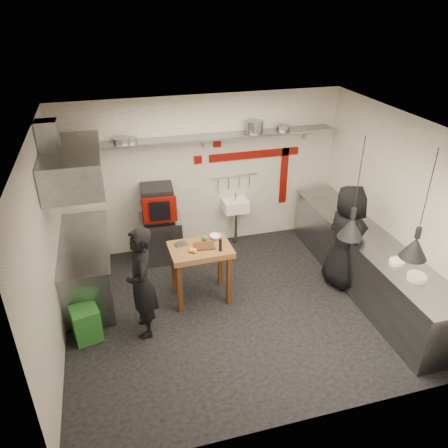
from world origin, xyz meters
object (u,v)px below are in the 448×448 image
object	(u,v)px
combi_oven	(158,202)
chef_left	(142,283)
chef_right	(346,237)
prep_table	(201,273)
green_bin	(86,323)
oven_stand	(161,238)

from	to	relation	value
combi_oven	chef_left	size ratio (longest dim) A/B	0.35
chef_left	chef_right	distance (m)	3.25
combi_oven	chef_right	world-z (taller)	chef_right
prep_table	chef_right	xyz separation A→B (m)	(2.30, -0.24, 0.41)
combi_oven	prep_table	world-z (taller)	combi_oven
combi_oven	chef_right	size ratio (longest dim) A/B	0.33
green_bin	chef_right	xyz separation A→B (m)	(4.03, 0.24, 0.62)
green_bin	chef_left	bearing A→B (deg)	-4.93
combi_oven	green_bin	bearing A→B (deg)	-120.49
green_bin	chef_left	distance (m)	0.99
green_bin	chef_right	size ratio (longest dim) A/B	0.29
green_bin	chef_right	bearing A→B (deg)	3.37
combi_oven	chef_left	distance (m)	2.01
chef_right	prep_table	bearing A→B (deg)	78.33
chef_right	combi_oven	bearing A→B (deg)	53.76
chef_left	chef_right	size ratio (longest dim) A/B	0.95
combi_oven	green_bin	world-z (taller)	combi_oven
chef_left	prep_table	bearing A→B (deg)	121.22
green_bin	chef_left	world-z (taller)	chef_left
green_bin	combi_oven	bearing A→B (deg)	55.02
green_bin	chef_right	distance (m)	4.09
combi_oven	oven_stand	bearing A→B (deg)	-68.05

